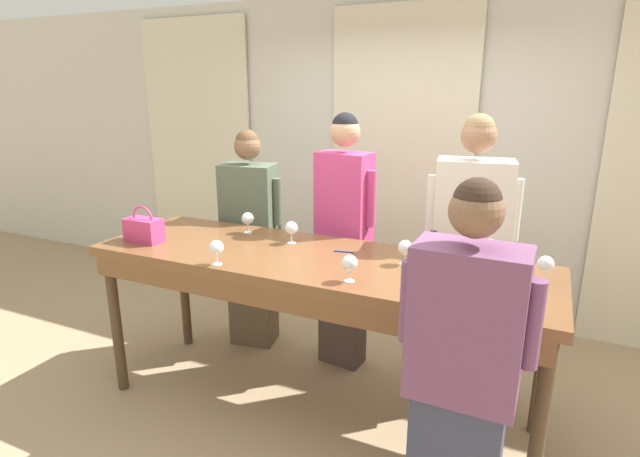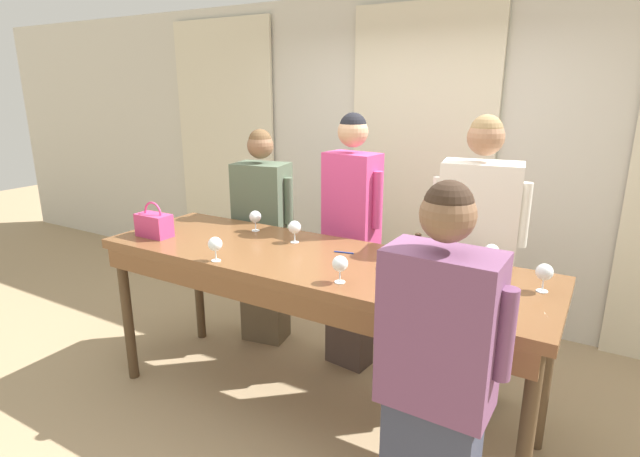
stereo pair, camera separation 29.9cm
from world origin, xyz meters
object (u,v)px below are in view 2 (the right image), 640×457
(host_pouring, at_px, (435,389))
(tasting_bar, at_px, (311,272))
(wine_glass_center_left, at_px, (402,250))
(guest_olive_jacket, at_px, (263,238))
(wine_bottle, at_px, (416,281))
(guest_cream_sweater, at_px, (474,265))
(wine_glass_center_right, at_px, (491,252))
(wine_glass_front_mid, at_px, (340,264))
(wine_glass_center_mid, at_px, (294,228))
(wine_glass_front_right, at_px, (215,244))
(wine_glass_back_left, at_px, (255,217))
(guest_pink_top, at_px, (351,240))
(handbag, at_px, (154,224))
(wine_glass_front_left, at_px, (544,273))

(host_pouring, bearing_deg, tasting_bar, 146.16)
(wine_glass_center_left, xyz_separation_m, guest_olive_jacket, (-1.36, 0.53, -0.28))
(wine_bottle, relative_size, guest_cream_sweater, 0.19)
(wine_glass_center_right, relative_size, host_pouring, 0.08)
(wine_glass_front_mid, distance_m, wine_glass_center_mid, 0.73)
(wine_glass_front_right, relative_size, wine_glass_back_left, 1.00)
(wine_glass_front_mid, relative_size, wine_glass_center_left, 1.00)
(wine_glass_front_mid, xyz_separation_m, wine_glass_back_left, (-0.96, 0.54, -0.00))
(wine_glass_center_left, xyz_separation_m, guest_pink_top, (-0.59, 0.53, -0.17))
(wine_glass_center_right, distance_m, guest_olive_jacket, 1.84)
(wine_glass_center_mid, bearing_deg, wine_glass_center_right, 6.73)
(wine_glass_front_mid, height_order, host_pouring, host_pouring)
(wine_bottle, distance_m, guest_cream_sweater, 1.01)
(wine_glass_front_right, height_order, guest_olive_jacket, guest_olive_jacket)
(wine_glass_front_mid, bearing_deg, handbag, 176.53)
(guest_olive_jacket, distance_m, guest_pink_top, 0.78)
(wine_glass_front_mid, distance_m, wine_glass_center_right, 0.86)
(wine_glass_center_right, bearing_deg, guest_cream_sweater, 116.49)
(wine_glass_front_right, relative_size, wine_glass_center_left, 1.00)
(handbag, distance_m, wine_glass_front_left, 2.40)
(wine_glass_center_left, relative_size, guest_olive_jacket, 0.08)
(wine_bottle, height_order, wine_glass_center_right, wine_bottle)
(wine_glass_front_left, height_order, wine_glass_center_right, same)
(tasting_bar, bearing_deg, wine_glass_center_right, 19.30)
(tasting_bar, relative_size, wine_glass_front_left, 19.17)
(wine_glass_center_left, bearing_deg, wine_glass_front_right, -155.32)
(wine_glass_center_mid, bearing_deg, tasting_bar, -38.77)
(guest_cream_sweater, bearing_deg, wine_glass_center_right, -63.51)
(wine_bottle, relative_size, guest_olive_jacket, 0.21)
(tasting_bar, xyz_separation_m, wine_glass_front_mid, (0.33, -0.26, 0.19))
(wine_glass_back_left, relative_size, host_pouring, 0.08)
(wine_glass_front_left, xyz_separation_m, wine_glass_front_mid, (-0.92, -0.40, 0.00))
(tasting_bar, bearing_deg, wine_bottle, -24.34)
(wine_glass_center_mid, height_order, wine_glass_back_left, same)
(wine_glass_front_right, bearing_deg, guest_cream_sweater, 38.02)
(wine_glass_center_mid, bearing_deg, wine_glass_center_left, -6.28)
(wine_glass_front_right, bearing_deg, wine_glass_center_mid, 69.51)
(wine_bottle, bearing_deg, wine_glass_front_left, 45.76)
(wine_bottle, relative_size, handbag, 1.47)
(wine_glass_front_left, distance_m, guest_olive_jacket, 2.16)
(wine_glass_center_mid, distance_m, guest_pink_top, 0.51)
(handbag, height_order, wine_glass_front_left, handbag)
(wine_glass_center_mid, bearing_deg, wine_glass_front_mid, -38.14)
(tasting_bar, height_order, guest_cream_sweater, guest_cream_sweater)
(wine_glass_front_left, relative_size, wine_glass_center_left, 1.00)
(guest_pink_top, xyz_separation_m, guest_cream_sweater, (0.86, 0.00, -0.03))
(wine_glass_center_left, height_order, guest_pink_top, guest_pink_top)
(wine_bottle, xyz_separation_m, handbag, (-1.90, 0.18, -0.05))
(wine_glass_front_mid, distance_m, guest_cream_sweater, 1.03)
(handbag, xyz_separation_m, wine_glass_front_right, (0.69, -0.16, 0.02))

